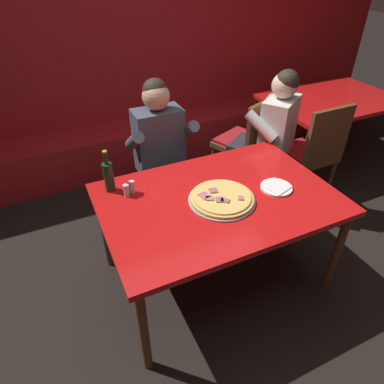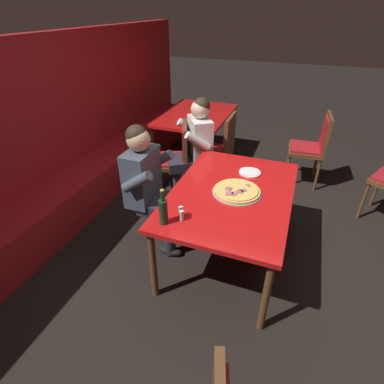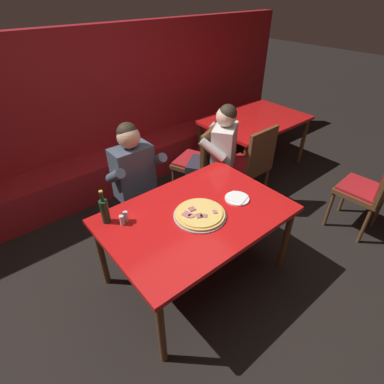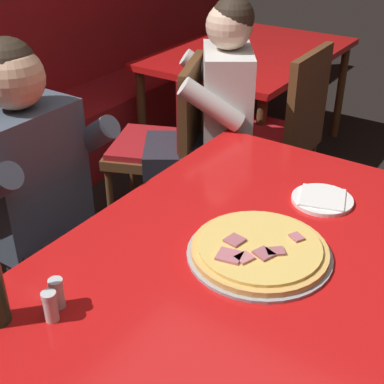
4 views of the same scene
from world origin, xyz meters
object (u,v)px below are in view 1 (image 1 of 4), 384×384
Objects in this scene: plate_white_paper at (276,187)px; shaker_parmesan at (132,187)px; pizza at (222,198)px; shaker_red_pepper_flakes at (126,191)px; dining_chair_near_left at (314,148)px; diner_standing_companion at (268,133)px; main_dining_table at (218,205)px; dining_chair_by_booth at (249,138)px; beer_bottle at (109,176)px; diner_seated_blue_shirt at (163,153)px; background_dining_table at (330,104)px.

shaker_parmesan is (-0.88, 0.36, 0.03)m from plate_white_paper.
pizza is 2.04× the size of plate_white_paper.
shaker_red_pepper_flakes is 1.78m from dining_chair_near_left.
plate_white_paper is at bearing -147.25° from dining_chair_near_left.
main_dining_table is at bearing -141.69° from diner_standing_companion.
dining_chair_by_booth is at bearing 103.20° from diner_standing_companion.
beer_bottle reaches higher than plate_white_paper.
diner_standing_companion is (1.48, 0.32, -0.15)m from beer_bottle.
diner_standing_companion is at bearing 16.75° from shaker_parmesan.
pizza is 4.98× the size of shaker_red_pepper_flakes.
dining_chair_by_booth is (1.36, 0.64, -0.21)m from shaker_red_pepper_flakes.
diner_seated_blue_shirt reaches higher than plate_white_paper.
shaker_red_pepper_flakes is 0.05m from shaker_parmesan.
plate_white_paper is 0.21× the size of dining_chair_near_left.
dining_chair_near_left is 1.04× the size of dining_chair_by_booth.
pizza is at bearing -29.89° from shaker_red_pepper_flakes.
pizza is at bearing -90.15° from main_dining_table.
dining_chair_near_left is 0.44m from diner_standing_companion.
background_dining_table is (1.56, 1.13, -0.08)m from plate_white_paper.
pizza is 1.34m from dining_chair_near_left.
beer_bottle is 1.56m from dining_chair_by_booth.
beer_bottle is 3.40× the size of shaker_red_pepper_flakes.
diner_seated_blue_shirt is (0.43, 0.49, -0.07)m from shaker_red_pepper_flakes.
diner_standing_companion is (1.41, 0.43, -0.07)m from shaker_red_pepper_flakes.
plate_white_paper is (0.39, -0.04, -0.01)m from pizza.
shaker_red_pepper_flakes is at bearing 150.11° from pizza.
plate_white_paper is at bearing -122.07° from diner_standing_companion.
beer_bottle is at bearing 144.20° from shaker_parmesan.
pizza is 4.98× the size of shaker_parmesan.
main_dining_table is 3.50× the size of pizza.
plate_white_paper is 0.98m from shaker_red_pepper_flakes.
background_dining_table is (1.07, 0.36, -0.04)m from diner_standing_companion.
pizza is (-0.00, -0.04, 0.08)m from main_dining_table.
diner_seated_blue_shirt is (0.51, 0.38, -0.15)m from beer_bottle.
pizza is 0.61m from shaker_red_pepper_flakes.
beer_bottle is at bearing -177.32° from dining_chair_near_left.
main_dining_table is 17.42× the size of shaker_parmesan.
shaker_red_pepper_flakes is 0.09× the size of dining_chair_near_left.
diner_seated_blue_shirt is 1.27× the size of dining_chair_near_left.
dining_chair_by_booth is (1.31, 0.62, -0.21)m from shaker_parmesan.
shaker_red_pepper_flakes reaches higher than pizza.
shaker_red_pepper_flakes is 0.07× the size of diner_standing_companion.
background_dining_table is (2.05, 0.30, -0.04)m from diner_seated_blue_shirt.
dining_chair_near_left reaches higher than dining_chair_by_booth.
main_dining_table is 1.18× the size of diner_seated_blue_shirt.
beer_bottle is 1.85m from dining_chair_near_left.
main_dining_table and background_dining_table have the same top height.
diner_seated_blue_shirt is 0.97m from diner_standing_companion.
shaker_parmesan is at bearing -130.02° from diner_seated_blue_shirt.
dining_chair_near_left is (1.32, -0.29, -0.12)m from diner_seated_blue_shirt.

